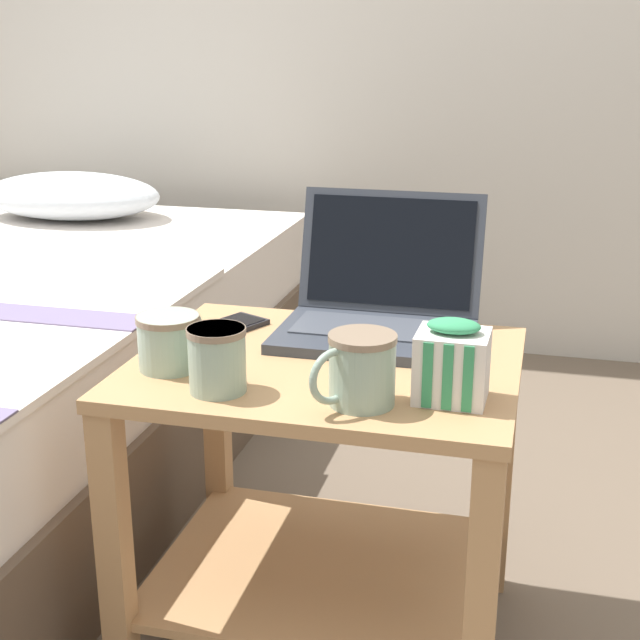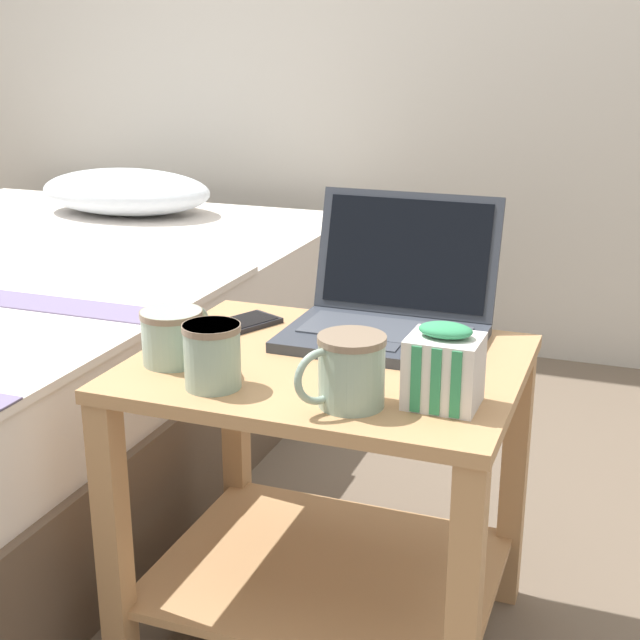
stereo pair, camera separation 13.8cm
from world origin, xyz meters
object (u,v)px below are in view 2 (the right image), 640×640
Objects in this scene: mug_front_left at (212,352)px; mug_mid_center at (350,368)px; snack_bag at (444,368)px; mug_front_right at (173,333)px; laptop at (391,309)px; cell_phone at (238,325)px.

mug_mid_center reaches higher than mug_front_left.
mug_mid_center is at bearing -157.98° from snack_bag.
mug_front_left is 0.21m from mug_mid_center.
mug_front_right is (-0.11, 0.07, -0.01)m from mug_front_left.
snack_bag is at bearing -60.07° from laptop.
mug_front_right is 1.08× the size of mug_mid_center.
mug_front_left is 0.28m from cell_phone.
mug_mid_center is 0.73× the size of cell_phone.
laptop is at bearing 11.65° from cell_phone.
laptop is 2.74× the size of snack_bag.
cell_phone is at bearing 108.15° from mug_front_left.
laptop is 0.31m from snack_bag.
laptop reaches higher than mug_front_right.
laptop is 2.44× the size of mug_front_right.
snack_bag is at bearing -26.89° from cell_phone.
laptop reaches higher than snack_bag.
cell_phone is at bearing 138.70° from mug_mid_center.
cell_phone is (0.02, 0.20, -0.04)m from mug_front_right.
cell_phone is (-0.42, 0.22, -0.05)m from snack_bag.
snack_bag is 0.48m from cell_phone.
mug_mid_center is at bearing -12.15° from mug_front_right.
mug_front_left is 0.99× the size of mug_mid_center.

